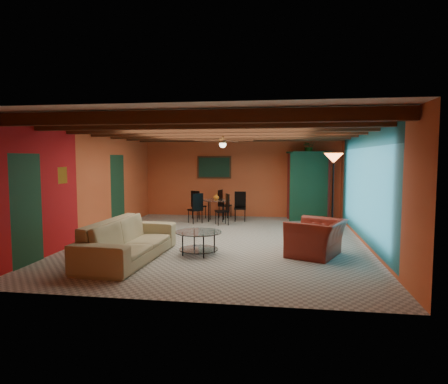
% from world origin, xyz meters
% --- Properties ---
extents(room, '(6.52, 8.01, 2.71)m').
position_xyz_m(room, '(0.00, 0.11, 2.36)').
color(room, '#9C978C').
rests_on(room, ground).
extents(sofa, '(1.16, 2.70, 0.77)m').
position_xyz_m(sofa, '(-1.54, -1.96, 0.39)').
color(sofa, '#958660').
rests_on(sofa, ground).
extents(armchair, '(1.34, 1.42, 0.73)m').
position_xyz_m(armchair, '(2.07, -1.14, 0.36)').
color(armchair, maroon).
rests_on(armchair, ground).
extents(coffee_table, '(1.18, 1.18, 0.48)m').
position_xyz_m(coffee_table, '(-0.29, -1.36, 0.24)').
color(coffee_table, silver).
rests_on(coffee_table, ground).
extents(dining_table, '(1.91, 1.91, 0.92)m').
position_xyz_m(dining_table, '(-0.65, 2.91, 0.46)').
color(dining_table, silver).
rests_on(dining_table, ground).
extents(armoire, '(1.32, 0.93, 2.11)m').
position_xyz_m(armoire, '(2.20, 3.70, 1.05)').
color(armoire, maroon).
rests_on(armoire, ground).
extents(floor_lamp, '(0.49, 0.49, 2.08)m').
position_xyz_m(floor_lamp, '(2.51, -0.02, 1.04)').
color(floor_lamp, black).
rests_on(floor_lamp, ground).
extents(ceiling_fan, '(1.50, 1.50, 0.44)m').
position_xyz_m(ceiling_fan, '(0.00, 0.00, 2.36)').
color(ceiling_fan, '#472614').
rests_on(ceiling_fan, ceiling).
extents(painting, '(1.05, 0.03, 0.65)m').
position_xyz_m(painting, '(-0.90, 3.96, 1.65)').
color(painting, black).
rests_on(painting, wall_back).
extents(potted_plant, '(0.46, 0.42, 0.44)m').
position_xyz_m(potted_plant, '(2.20, 3.70, 2.33)').
color(potted_plant, '#26661E').
rests_on(potted_plant, armoire).
extents(vase, '(0.20, 0.20, 0.19)m').
position_xyz_m(vase, '(-0.65, 2.91, 1.02)').
color(vase, orange).
rests_on(vase, dining_table).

